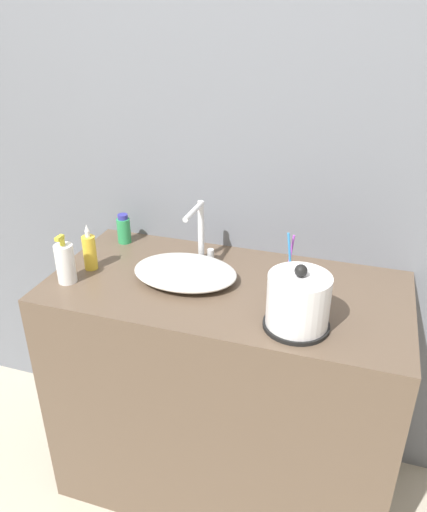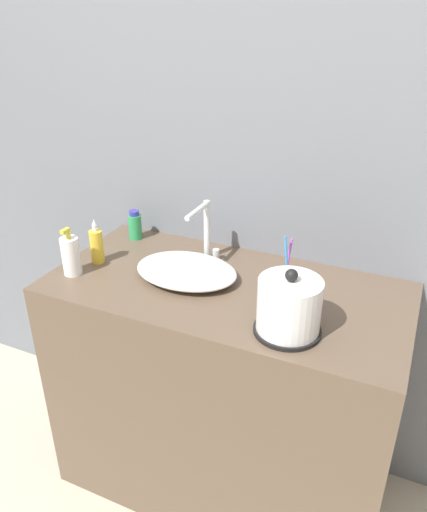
{
  "view_description": "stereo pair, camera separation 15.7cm",
  "coord_description": "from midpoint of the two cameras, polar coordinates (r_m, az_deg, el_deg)",
  "views": [
    {
      "loc": [
        0.39,
        -1.05,
        1.69
      ],
      "look_at": [
        -0.04,
        0.28,
        0.98
      ],
      "focal_mm": 35.0,
      "sensor_mm": 36.0,
      "label": 1
    },
    {
      "loc": [
        0.54,
        -0.99,
        1.69
      ],
      "look_at": [
        -0.04,
        0.28,
        0.98
      ],
      "focal_mm": 35.0,
      "sensor_mm": 36.0,
      "label": 2
    }
  ],
  "objects": [
    {
      "name": "vanity_counter",
      "position": [
        1.86,
        -1.24,
        -15.18
      ],
      "size": [
        1.16,
        0.57,
        0.88
      ],
      "color": "brown",
      "rests_on": "ground_plane"
    },
    {
      "name": "toothbrush_cup",
      "position": [
        1.52,
        5.77,
        -3.28
      ],
      "size": [
        0.08,
        0.08,
        0.22
      ],
      "color": "#B7B2A8",
      "rests_on": "vanity_counter"
    },
    {
      "name": "sink_basin",
      "position": [
        1.63,
        -6.02,
        -1.9
      ],
      "size": [
        0.34,
        0.25,
        0.06
      ],
      "color": "white",
      "rests_on": "vanity_counter"
    },
    {
      "name": "electric_kettle",
      "position": [
        1.38,
        6.43,
        -5.54
      ],
      "size": [
        0.19,
        0.19,
        0.2
      ],
      "color": "black",
      "rests_on": "vanity_counter"
    },
    {
      "name": "mouthwash_bottle",
      "position": [
        1.75,
        -16.5,
        0.43
      ],
      "size": [
        0.04,
        0.04,
        0.16
      ],
      "color": "gold",
      "rests_on": "vanity_counter"
    },
    {
      "name": "wall_back",
      "position": [
        1.72,
        1.87,
        13.82
      ],
      "size": [
        6.0,
        0.04,
        2.6
      ],
      "color": "slate",
      "rests_on": "ground_plane"
    },
    {
      "name": "shampoo_bottle",
      "position": [
        1.91,
        -12.55,
        2.94
      ],
      "size": [
        0.05,
        0.05,
        0.11
      ],
      "color": "#2D9956",
      "rests_on": "vanity_counter"
    },
    {
      "name": "faucet",
      "position": [
        1.7,
        -4.16,
        3.05
      ],
      "size": [
        0.06,
        0.16,
        0.22
      ],
      "color": "silver",
      "rests_on": "vanity_counter"
    },
    {
      "name": "lotion_bottle",
      "position": [
        1.69,
        -19.17,
        -0.83
      ],
      "size": [
        0.06,
        0.06,
        0.17
      ],
      "color": "white",
      "rests_on": "vanity_counter"
    }
  ]
}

